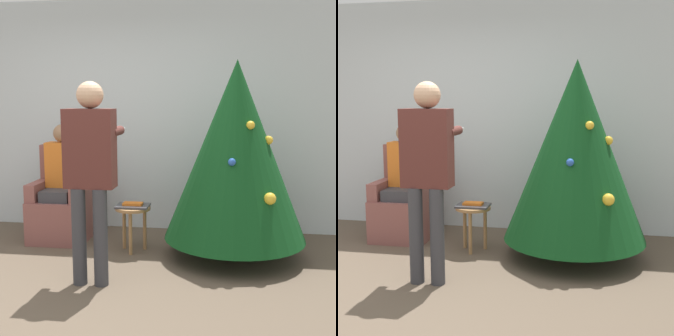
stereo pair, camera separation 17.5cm
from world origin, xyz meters
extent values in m
plane|color=brown|center=(0.00, 0.00, 0.00)|extent=(14.00, 14.00, 0.00)
cube|color=silver|center=(0.00, 2.23, 1.35)|extent=(8.00, 0.06, 2.70)
cylinder|color=brown|center=(1.33, 1.29, 0.10)|extent=(0.10, 0.10, 0.20)
cone|color=#0F4219|center=(1.33, 1.29, 1.06)|extent=(1.38, 1.38, 1.74)
sphere|color=gold|center=(1.45, 1.07, 1.32)|extent=(0.08, 0.08, 0.08)
sphere|color=#B23399|center=(1.69, 1.56, 0.82)|extent=(0.07, 0.07, 0.07)
sphere|color=#2856B2|center=(1.29, 0.91, 1.00)|extent=(0.07, 0.07, 0.07)
sphere|color=gold|center=(1.63, 0.88, 0.69)|extent=(0.11, 0.11, 0.11)
sphere|color=white|center=(1.55, 1.67, 0.83)|extent=(0.08, 0.08, 0.08)
sphere|color=gold|center=(1.63, 1.21, 1.18)|extent=(0.08, 0.08, 0.08)
cube|color=brown|center=(-0.58, 1.59, 0.23)|extent=(0.61, 0.62, 0.46)
cube|color=brown|center=(-0.58, 1.83, 0.75)|extent=(0.61, 0.14, 0.58)
cube|color=brown|center=(-0.82, 1.59, 0.56)|extent=(0.12, 0.56, 0.19)
cube|color=brown|center=(-0.33, 1.59, 0.56)|extent=(0.12, 0.56, 0.19)
cylinder|color=#38383D|center=(-0.68, 1.39, 0.23)|extent=(0.11, 0.11, 0.46)
cylinder|color=#38383D|center=(-0.48, 1.39, 0.23)|extent=(0.11, 0.11, 0.46)
cube|color=#38383D|center=(-0.58, 1.54, 0.52)|extent=(0.32, 0.40, 0.12)
cube|color=orange|center=(-0.58, 1.69, 0.83)|extent=(0.36, 0.20, 0.50)
sphere|color=#936B4C|center=(-0.58, 1.69, 1.18)|extent=(0.20, 0.20, 0.20)
cylinder|color=#38383D|center=(0.04, 0.40, 0.41)|extent=(0.12, 0.12, 0.83)
cylinder|color=#38383D|center=(0.22, 0.40, 0.41)|extent=(0.12, 0.12, 0.83)
cube|color=#562823|center=(0.13, 0.46, 1.15)|extent=(0.41, 0.20, 0.65)
sphere|color=tan|center=(0.13, 0.50, 1.59)|extent=(0.22, 0.22, 0.22)
cylinder|color=#562823|center=(-0.05, 0.65, 1.29)|extent=(0.08, 0.30, 0.08)
cylinder|color=#562823|center=(0.30, 0.65, 1.29)|extent=(0.08, 0.30, 0.08)
cube|color=white|center=(0.30, 0.84, 1.29)|extent=(0.04, 0.14, 0.04)
cylinder|color=#A37547|center=(0.29, 1.32, 0.45)|extent=(0.36, 0.36, 0.03)
cylinder|color=#A37547|center=(0.29, 1.19, 0.22)|extent=(0.04, 0.04, 0.44)
cylinder|color=#A37547|center=(0.40, 1.38, 0.22)|extent=(0.04, 0.04, 0.44)
cylinder|color=#A37547|center=(0.19, 1.38, 0.22)|extent=(0.04, 0.04, 0.44)
cube|color=#38383D|center=(0.29, 1.32, 0.48)|extent=(0.33, 0.25, 0.02)
cube|color=orange|center=(0.29, 1.32, 0.50)|extent=(0.20, 0.12, 0.02)
camera|label=1|loc=(1.32, -3.25, 1.57)|focal=50.00mm
camera|label=2|loc=(1.49, -3.23, 1.57)|focal=50.00mm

